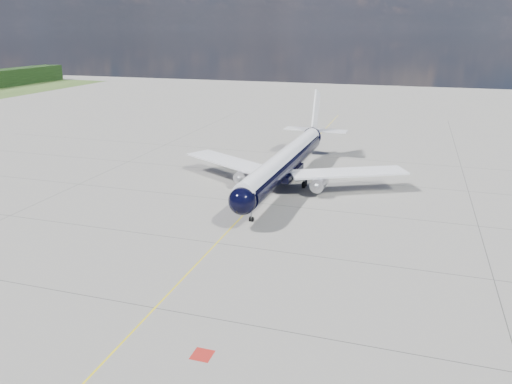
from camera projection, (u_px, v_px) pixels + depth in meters
The scene contains 4 objects.
ground at pixel (265, 192), 76.81m from camera, with size 320.00×320.00×0.00m, color gray.
taxiway_centerline at pixel (255, 203), 72.28m from camera, with size 0.16×160.00×0.01m, color yellow.
red_marking at pixel (202, 355), 38.64m from camera, with size 1.60×1.60×0.01m, color maroon.
main_airliner at pixel (287, 161), 78.95m from camera, with size 37.51×45.62×13.19m.
Camera 1 is at (20.62, -39.97, 24.10)m, focal length 35.00 mm.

